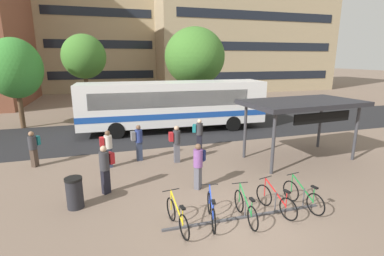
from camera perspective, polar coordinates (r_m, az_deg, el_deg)
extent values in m
plane|color=#7A6656|center=(8.94, 8.72, -18.18)|extent=(200.00, 200.00, 0.00)
cube|color=#232326|center=(18.97, -6.21, -0.61)|extent=(80.00, 7.20, 0.01)
cube|color=white|center=(18.78, -3.70, 5.05)|extent=(12.11, 3.15, 2.70)
cube|color=#1947A3|center=(18.89, -3.66, 3.10)|extent=(12.13, 3.17, 0.36)
cube|color=black|center=(20.36, 11.68, 8.68)|extent=(1.11, 2.34, 0.40)
cube|color=black|center=(20.69, 12.89, 6.30)|extent=(0.19, 2.19, 1.40)
cube|color=black|center=(19.89, -5.24, 6.69)|extent=(9.83, 0.55, 0.97)
cube|color=black|center=(17.46, -3.92, 5.72)|extent=(9.83, 0.55, 0.97)
cylinder|color=black|center=(21.10, 5.75, 2.26)|extent=(1.01, 0.35, 1.00)
cylinder|color=black|center=(19.00, 8.12, 0.89)|extent=(1.01, 0.35, 1.00)
cylinder|color=black|center=(19.86, -14.87, 1.12)|extent=(1.01, 0.35, 1.00)
cylinder|color=black|center=(17.61, -14.89, -0.48)|extent=(1.01, 0.35, 1.00)
cube|color=#47474C|center=(9.19, 10.52, -17.07)|extent=(5.11, 0.19, 0.06)
cylinder|color=#47474C|center=(8.41, -2.57, -17.46)|extent=(0.04, 0.04, 0.70)
cylinder|color=#47474C|center=(8.66, 4.30, -16.46)|extent=(0.04, 0.04, 0.70)
cylinder|color=#47474C|center=(9.03, 10.61, -15.33)|extent=(0.04, 0.04, 0.70)
cylinder|color=#47474C|center=(9.49, 16.32, -14.15)|extent=(0.04, 0.04, 0.70)
cylinder|color=#47474C|center=(10.03, 21.39, -12.97)|extent=(0.04, 0.04, 0.70)
torus|color=black|center=(8.81, -4.22, -15.88)|extent=(0.13, 0.70, 0.70)
torus|color=black|center=(8.00, -1.57, -19.23)|extent=(0.13, 0.70, 0.70)
cube|color=yellow|center=(8.26, -3.05, -15.55)|extent=(0.14, 0.92, 0.58)
cylinder|color=yellow|center=(7.93, -1.87, -17.27)|extent=(0.03, 0.03, 0.55)
cube|color=black|center=(7.80, -1.89, -15.61)|extent=(0.13, 0.23, 0.05)
cylinder|color=yellow|center=(8.64, -4.21, -14.14)|extent=(0.04, 0.04, 0.65)
cylinder|color=black|center=(8.50, -4.25, -12.27)|extent=(0.52, 0.09, 0.03)
torus|color=black|center=(9.14, 3.45, -14.69)|extent=(0.21, 0.69, 0.70)
torus|color=black|center=(8.27, 4.35, -18.06)|extent=(0.21, 0.69, 0.70)
cube|color=#1E3DB2|center=(8.56, 3.89, -14.41)|extent=(0.25, 0.90, 0.58)
cylinder|color=#1E3DB2|center=(8.22, 4.29, -16.13)|extent=(0.04, 0.04, 0.55)
cube|color=black|center=(8.09, 4.32, -14.51)|extent=(0.15, 0.24, 0.05)
cylinder|color=#1E3DB2|center=(8.98, 3.50, -12.99)|extent=(0.04, 0.04, 0.65)
cylinder|color=black|center=(8.84, 3.53, -11.18)|extent=(0.51, 0.15, 0.03)
torus|color=black|center=(9.34, 9.36, -14.22)|extent=(0.10, 0.71, 0.70)
torus|color=black|center=(8.53, 12.04, -17.27)|extent=(0.10, 0.71, 0.70)
cube|color=#1E7F38|center=(8.79, 10.67, -13.84)|extent=(0.10, 0.92, 0.58)
cylinder|color=#1E7F38|center=(8.47, 11.85, -15.41)|extent=(0.03, 0.03, 0.55)
cube|color=black|center=(8.35, 11.94, -13.83)|extent=(0.12, 0.23, 0.05)
cylinder|color=#1E7F38|center=(9.18, 9.49, -12.54)|extent=(0.03, 0.03, 0.65)
cylinder|color=black|center=(9.04, 9.57, -10.76)|extent=(0.52, 0.07, 0.03)
torus|color=black|center=(9.86, 14.19, -12.88)|extent=(0.20, 0.70, 0.70)
torus|color=black|center=(9.25, 18.69, -15.11)|extent=(0.20, 0.70, 0.70)
cube|color=red|center=(9.42, 16.40, -12.23)|extent=(0.23, 0.91, 0.58)
cylinder|color=red|center=(9.18, 18.35, -13.43)|extent=(0.04, 0.04, 0.55)
cube|color=black|center=(9.07, 18.47, -11.94)|extent=(0.15, 0.24, 0.05)
cylinder|color=red|center=(9.71, 14.38, -11.27)|extent=(0.04, 0.04, 0.65)
cylinder|color=black|center=(9.58, 14.49, -9.56)|extent=(0.51, 0.14, 0.03)
torus|color=black|center=(10.40, 19.13, -11.79)|extent=(0.15, 0.70, 0.70)
torus|color=black|center=(9.80, 23.45, -13.83)|extent=(0.15, 0.70, 0.70)
cube|color=#1E7F38|center=(9.97, 21.29, -11.13)|extent=(0.18, 0.91, 0.58)
cylinder|color=#1E7F38|center=(9.74, 23.15, -12.24)|extent=(0.03, 0.03, 0.55)
cube|color=black|center=(9.63, 23.30, -10.82)|extent=(0.13, 0.23, 0.05)
cylinder|color=#1E7F38|center=(10.26, 19.35, -10.24)|extent=(0.04, 0.04, 0.65)
cylinder|color=black|center=(10.14, 19.49, -8.61)|extent=(0.52, 0.11, 0.03)
cylinder|color=#38383D|center=(12.12, 15.93, -3.06)|extent=(0.15, 0.15, 2.60)
cylinder|color=#38383D|center=(15.31, 29.92, -0.92)|extent=(0.15, 0.15, 2.60)
cylinder|color=#38383D|center=(13.84, 10.56, -0.67)|extent=(0.15, 0.15, 2.60)
cylinder|color=#38383D|center=(16.70, 24.22, 0.82)|extent=(0.15, 0.15, 2.60)
cube|color=#28282D|center=(14.10, 21.22, 4.71)|extent=(5.62, 3.34, 0.20)
cube|color=black|center=(13.30, 24.60, 1.91)|extent=(2.96, 0.29, 0.44)
cube|color=#2D3851|center=(13.13, -16.22, -5.73)|extent=(0.28, 0.22, 0.88)
cylinder|color=beige|center=(12.91, -16.43, -2.67)|extent=(0.37, 0.37, 0.58)
sphere|color=brown|center=(12.81, -16.55, -0.96)|extent=(0.22, 0.22, 0.22)
cube|color=#B21E23|center=(12.89, -17.59, -2.66)|extent=(0.20, 0.29, 0.40)
cube|color=#565660|center=(10.64, 1.19, -9.89)|extent=(0.33, 0.32, 0.87)
cylinder|color=#7F4C93|center=(10.36, 1.21, -6.05)|extent=(0.48, 0.48, 0.65)
sphere|color=brown|center=(10.22, 1.23, -3.76)|extent=(0.22, 0.22, 0.22)
cube|color=navy|center=(10.56, 1.88, -5.47)|extent=(0.32, 0.33, 0.40)
cube|color=#47382D|center=(14.50, -28.98, -5.24)|extent=(0.30, 0.32, 0.81)
cylinder|color=#333338|center=(14.31, -29.30, -2.58)|extent=(0.46, 0.46, 0.59)
sphere|color=#936B4C|center=(14.21, -29.49, -1.02)|extent=(0.22, 0.22, 0.22)
cube|color=#197075|center=(14.49, -28.66, -2.20)|extent=(0.33, 0.29, 0.40)
cube|color=#2D3851|center=(13.66, -10.48, -4.59)|extent=(0.28, 0.22, 0.90)
cylinder|color=navy|center=(13.44, -10.62, -1.57)|extent=(0.37, 0.37, 0.59)
sphere|color=brown|center=(13.34, -10.69, 0.11)|extent=(0.22, 0.22, 0.22)
cube|color=slate|center=(13.38, -11.71, -1.56)|extent=(0.21, 0.30, 0.40)
cube|color=#565660|center=(13.22, -3.05, -4.97)|extent=(0.27, 0.21, 0.91)
cylinder|color=#333338|center=(13.00, -3.09, -1.80)|extent=(0.36, 0.36, 0.61)
sphere|color=tan|center=(12.89, -3.11, -0.03)|extent=(0.22, 0.22, 0.22)
cube|color=#B21E23|center=(12.94, -4.22, -1.75)|extent=(0.20, 0.29, 0.40)
cube|color=black|center=(14.97, 1.49, -2.86)|extent=(0.32, 0.30, 0.82)
cylinder|color=#333338|center=(14.78, 1.51, -0.21)|extent=(0.46, 0.46, 0.61)
sphere|color=beige|center=(14.69, 1.52, 1.36)|extent=(0.22, 0.22, 0.22)
cube|color=#197075|center=(14.82, 0.52, -0.05)|extent=(0.29, 0.33, 0.40)
cube|color=black|center=(10.74, -16.85, -10.19)|extent=(0.33, 0.31, 0.90)
cylinder|color=#333338|center=(10.46, -17.14, -6.29)|extent=(0.47, 0.47, 0.66)
sphere|color=tan|center=(10.32, -17.32, -4.00)|extent=(0.22, 0.22, 0.22)
cube|color=#B21E23|center=(10.58, -15.99, -5.78)|extent=(0.31, 0.33, 0.40)
cylinder|color=#232328|center=(10.10, -22.39, -12.09)|extent=(0.52, 0.52, 0.95)
cylinder|color=black|center=(9.90, -22.67, -9.40)|extent=(0.55, 0.55, 0.08)
cylinder|color=brown|center=(24.59, -20.16, 5.92)|extent=(0.32, 0.32, 3.36)
ellipsoid|color=#427A2D|center=(24.40, -20.78, 13.22)|extent=(3.36, 3.36, 3.42)
cylinder|color=brown|center=(25.17, 0.53, 6.20)|extent=(0.32, 0.32, 2.73)
ellipsoid|color=#427A2D|center=(24.94, 0.55, 14.06)|extent=(5.09, 5.09, 4.89)
cylinder|color=brown|center=(22.74, -30.97, 2.93)|extent=(0.32, 0.32, 2.36)
ellipsoid|color=#388433|center=(22.47, -31.88, 10.10)|extent=(3.44, 3.44, 3.96)
cube|color=tan|center=(46.92, 9.19, 19.78)|extent=(25.90, 13.25, 19.39)
cube|color=black|center=(40.84, 12.97, 10.16)|extent=(22.79, 0.06, 1.10)
cube|color=black|center=(40.80, 13.27, 15.60)|extent=(22.79, 0.06, 1.10)
cube|color=black|center=(41.13, 13.59, 20.99)|extent=(22.79, 0.06, 1.10)
cube|color=tan|center=(47.94, -17.92, 17.28)|extent=(15.80, 12.44, 16.21)
cube|color=black|center=(41.63, -17.37, 10.09)|extent=(13.91, 0.06, 1.10)
cube|color=black|center=(41.61, -17.78, 15.66)|extent=(13.91, 0.06, 1.10)
cube|color=black|center=(41.97, -18.22, 21.18)|extent=(13.91, 0.06, 1.10)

